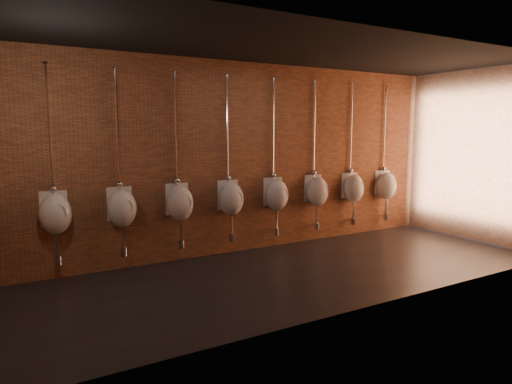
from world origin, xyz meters
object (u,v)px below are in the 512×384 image
(urinal_2, at_px, (122,208))
(urinal_8, at_px, (386,185))
(urinal_3, at_px, (180,203))
(urinal_4, at_px, (231,198))
(urinal_7, at_px, (353,188))
(urinal_5, at_px, (276,194))
(urinal_1, at_px, (55,213))
(urinal_6, at_px, (317,191))

(urinal_2, distance_m, urinal_8, 5.37)
(urinal_3, bearing_deg, urinal_4, 0.00)
(urinal_7, bearing_deg, urinal_4, 180.00)
(urinal_3, bearing_deg, urinal_5, 0.00)
(urinal_1, xyz_separation_m, urinal_7, (5.37, 0.00, 0.00))
(urinal_4, relative_size, urinal_5, 1.00)
(urinal_7, height_order, urinal_8, same)
(urinal_4, bearing_deg, urinal_8, 0.00)
(urinal_1, height_order, urinal_2, same)
(urinal_3, distance_m, urinal_6, 2.68)
(urinal_1, relative_size, urinal_7, 1.00)
(urinal_3, bearing_deg, urinal_1, 180.00)
(urinal_2, distance_m, urinal_6, 3.58)
(urinal_3, height_order, urinal_7, same)
(urinal_1, relative_size, urinal_3, 1.00)
(urinal_3, height_order, urinal_6, same)
(urinal_4, xyz_separation_m, urinal_6, (1.79, 0.00, 0.00))
(urinal_7, xyz_separation_m, urinal_8, (0.89, 0.00, 0.00))
(urinal_4, distance_m, urinal_6, 1.79)
(urinal_4, relative_size, urinal_7, 1.00)
(urinal_1, relative_size, urinal_2, 1.00)
(urinal_7, bearing_deg, urinal_2, 180.00)
(urinal_6, bearing_deg, urinal_1, 180.00)
(urinal_4, xyz_separation_m, urinal_8, (3.58, 0.00, 0.00))
(urinal_5, bearing_deg, urinal_8, 0.00)
(urinal_5, bearing_deg, urinal_3, 180.00)
(urinal_6, distance_m, urinal_8, 1.79)
(urinal_1, distance_m, urinal_2, 0.89)
(urinal_7, bearing_deg, urinal_8, 0.00)
(urinal_3, xyz_separation_m, urinal_8, (4.47, 0.00, 0.00))
(urinal_3, distance_m, urinal_4, 0.89)
(urinal_2, bearing_deg, urinal_1, 180.00)
(urinal_4, bearing_deg, urinal_6, 0.00)
(urinal_8, bearing_deg, urinal_7, 180.00)
(urinal_5, distance_m, urinal_7, 1.79)
(urinal_2, bearing_deg, urinal_3, 0.00)
(urinal_3, relative_size, urinal_4, 1.00)
(urinal_3, distance_m, urinal_5, 1.79)
(urinal_1, bearing_deg, urinal_7, 0.00)
(urinal_2, distance_m, urinal_3, 0.89)
(urinal_4, bearing_deg, urinal_2, 180.00)
(urinal_6, xyz_separation_m, urinal_8, (1.79, 0.00, 0.00))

